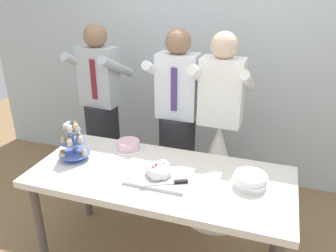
% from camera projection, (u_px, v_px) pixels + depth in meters
% --- Properties ---
extents(rear_wall, '(5.20, 0.10, 2.90)m').
position_uv_depth(rear_wall, '(210.00, 41.00, 3.35)').
color(rear_wall, silver).
rests_on(rear_wall, ground_plane).
extents(dessert_table, '(1.80, 0.80, 0.78)m').
position_uv_depth(dessert_table, '(160.00, 183.00, 2.38)').
color(dessert_table, silver).
rests_on(dessert_table, ground_plane).
extents(cupcake_stand, '(0.23, 0.23, 0.31)m').
position_uv_depth(cupcake_stand, '(73.00, 143.00, 2.49)').
color(cupcake_stand, '#4C66B2').
rests_on(cupcake_stand, dessert_table).
extents(main_cake_tray, '(0.42, 0.33, 0.12)m').
position_uv_depth(main_cake_tray, '(159.00, 172.00, 2.28)').
color(main_cake_tray, silver).
rests_on(main_cake_tray, dessert_table).
extents(plate_stack, '(0.21, 0.21, 0.09)m').
position_uv_depth(plate_stack, '(250.00, 180.00, 2.20)').
color(plate_stack, white).
rests_on(plate_stack, dessert_table).
extents(round_cake, '(0.24, 0.24, 0.07)m').
position_uv_depth(round_cake, '(128.00, 145.00, 2.67)').
color(round_cake, white).
rests_on(round_cake, dessert_table).
extents(person_groom, '(0.46, 0.49, 1.66)m').
position_uv_depth(person_groom, '(177.00, 134.00, 3.01)').
color(person_groom, '#232328').
rests_on(person_groom, ground_plane).
extents(person_bride, '(0.56, 0.56, 1.66)m').
position_uv_depth(person_bride, '(217.00, 160.00, 2.93)').
color(person_bride, white).
rests_on(person_bride, ground_plane).
extents(person_guest, '(0.49, 0.52, 1.66)m').
position_uv_depth(person_guest, '(102.00, 121.00, 3.28)').
color(person_guest, '#232328').
rests_on(person_guest, ground_plane).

